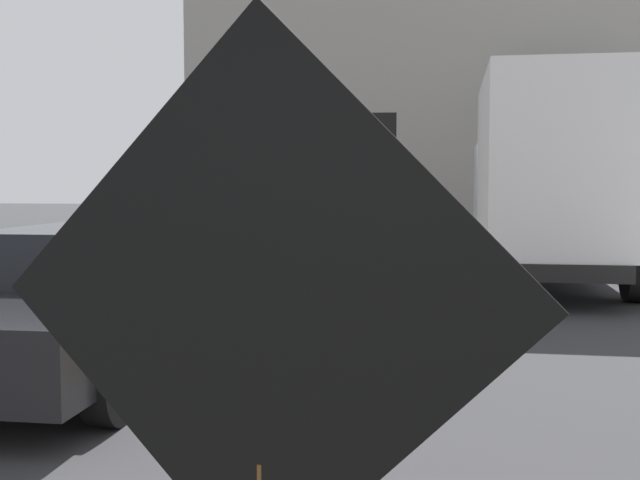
{
  "coord_description": "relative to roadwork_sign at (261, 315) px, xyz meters",
  "views": [
    {
      "loc": [
        1.26,
        1.05,
        1.84
      ],
      "look_at": [
        0.31,
        7.19,
        1.37
      ],
      "focal_mm": 44.5,
      "sensor_mm": 36.0,
      "label": 1
    }
  ],
  "objects": [
    {
      "name": "arrow_board_trailer",
      "position": [
        -0.9,
        7.98,
        -0.99
      ],
      "size": [
        1.6,
        1.89,
        2.7
      ],
      "color": "orange",
      "rests_on": "ground"
    },
    {
      "name": "traffic_cone_near_sign",
      "position": [
        -0.61,
        1.72,
        -1.13
      ],
      "size": [
        0.36,
        0.36,
        0.69
      ],
      "color": "black",
      "rests_on": "ground"
    },
    {
      "name": "box_truck",
      "position": [
        2.29,
        12.33,
        0.42
      ],
      "size": [
        2.53,
        7.37,
        3.53
      ],
      "color": "black",
      "rests_on": "ground"
    },
    {
      "name": "pickup_car",
      "position": [
        -2.87,
        5.12,
        -0.77
      ],
      "size": [
        2.05,
        5.05,
        1.38
      ],
      "color": "black",
      "rests_on": "ground"
    },
    {
      "name": "traffic_cone_mid_lane",
      "position": [
        -0.95,
        4.9,
        -1.15
      ],
      "size": [
        0.36,
        0.36,
        0.65
      ],
      "color": "black",
      "rests_on": "ground"
    },
    {
      "name": "far_building_block",
      "position": [
        -0.45,
        24.98,
        3.93
      ],
      "size": [
        13.27,
        8.74,
        10.8
      ],
      "primitive_type": "cube",
      "color": "gray",
      "rests_on": "ground"
    },
    {
      "name": "highway_guide_sign",
      "position": [
        4.16,
        18.61,
        1.95
      ],
      "size": [
        2.78,
        0.33,
        5.0
      ],
      "color": "gray",
      "rests_on": "ground"
    },
    {
      "name": "roadwork_sign",
      "position": [
        0.0,
        0.0,
        0.0
      ],
      "size": [
        1.61,
        0.3,
        2.33
      ],
      "color": "#593819",
      "rests_on": "ground"
    },
    {
      "name": "lane_center_stripe",
      "position": [
        -0.76,
        2.83,
        -1.47
      ],
      "size": [
        0.14,
        36.0,
        0.01
      ],
      "primitive_type": "cube",
      "color": "yellow",
      "rests_on": "ground"
    }
  ]
}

